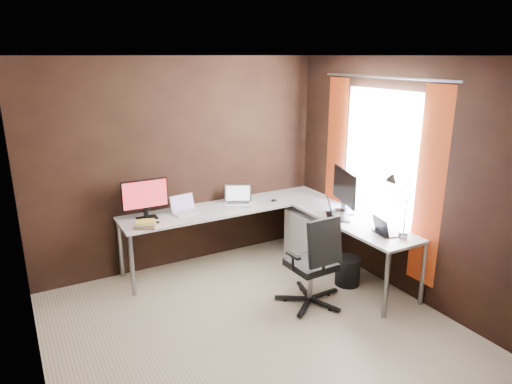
% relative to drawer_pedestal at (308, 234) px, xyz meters
% --- Properties ---
extents(room, '(3.60, 3.60, 2.50)m').
position_rel_drawer_pedestal_xyz_m(room, '(-1.09, -1.08, 0.98)').
color(room, '#BDB093').
rests_on(room, ground).
extents(desk, '(2.65, 2.25, 0.73)m').
position_rel_drawer_pedestal_xyz_m(desk, '(-0.59, -0.11, 0.38)').
color(desk, white).
rests_on(desk, ground).
extents(drawer_pedestal, '(0.42, 0.50, 0.60)m').
position_rel_drawer_pedestal_xyz_m(drawer_pedestal, '(0.00, 0.00, 0.00)').
color(drawer_pedestal, white).
rests_on(drawer_pedestal, ground).
extents(monitor_left, '(0.52, 0.15, 0.45)m').
position_rel_drawer_pedestal_xyz_m(monitor_left, '(-1.96, 0.42, 0.68)').
color(monitor_left, black).
rests_on(monitor_left, desk).
extents(monitor_right, '(0.24, 0.61, 0.51)m').
position_rel_drawer_pedestal_xyz_m(monitor_right, '(0.12, -0.50, 0.72)').
color(monitor_right, black).
rests_on(monitor_right, desk).
extents(laptop_white, '(0.33, 0.26, 0.20)m').
position_rel_drawer_pedestal_xyz_m(laptop_white, '(-1.51, 0.40, 0.48)').
color(laptop_white, white).
rests_on(laptop_white, desk).
extents(laptop_silver, '(0.41, 0.37, 0.22)m').
position_rel_drawer_pedestal_xyz_m(laptop_silver, '(-0.81, 0.39, 0.48)').
color(laptop_silver, silver).
rests_on(laptop_silver, desk).
extents(laptop_black_big, '(0.39, 0.42, 0.23)m').
position_rel_drawer_pedestal_xyz_m(laptop_black_big, '(-0.08, -0.59, 0.48)').
color(laptop_black_big, black).
rests_on(laptop_black_big, desk).
extents(laptop_black_small, '(0.25, 0.31, 0.18)m').
position_rel_drawer_pedestal_xyz_m(laptop_black_small, '(0.05, -1.24, 0.47)').
color(laptop_black_small, black).
rests_on(laptop_black_small, desk).
extents(book_stack, '(0.28, 0.26, 0.07)m').
position_rel_drawer_pedestal_xyz_m(book_stack, '(-2.05, 0.15, 0.46)').
color(book_stack, '#B1775F').
rests_on(book_stack, desk).
extents(mouse_left, '(0.08, 0.05, 0.03)m').
position_rel_drawer_pedestal_xyz_m(mouse_left, '(-1.92, 0.20, 0.45)').
color(mouse_left, black).
rests_on(mouse_left, desk).
extents(mouse_corner, '(0.10, 0.08, 0.03)m').
position_rel_drawer_pedestal_xyz_m(mouse_corner, '(-0.38, 0.24, 0.45)').
color(mouse_corner, black).
rests_on(mouse_corner, desk).
extents(desk_lamp, '(0.20, 0.24, 0.65)m').
position_rel_drawer_pedestal_xyz_m(desk_lamp, '(0.08, -1.35, 0.84)').
color(desk_lamp, slate).
rests_on(desk_lamp, desk).
extents(office_chair, '(0.55, 0.55, 0.98)m').
position_rel_drawer_pedestal_xyz_m(office_chair, '(-0.66, -1.00, -0.01)').
color(office_chair, black).
rests_on(office_chair, ground).
extents(wastebasket, '(0.31, 0.31, 0.32)m').
position_rel_drawer_pedestal_xyz_m(wastebasket, '(-0.06, -0.85, -0.14)').
color(wastebasket, black).
rests_on(wastebasket, ground).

